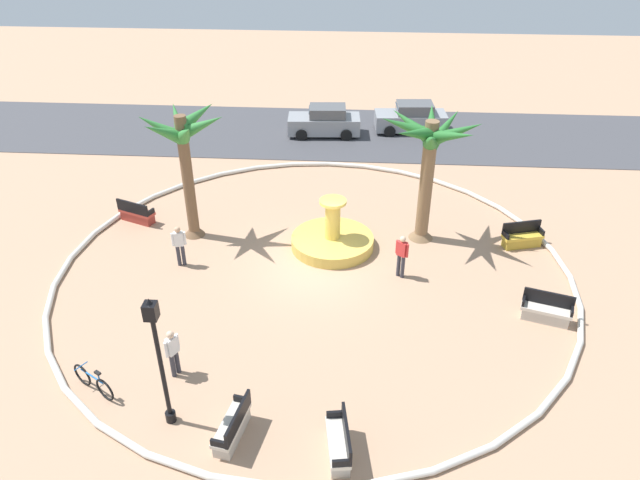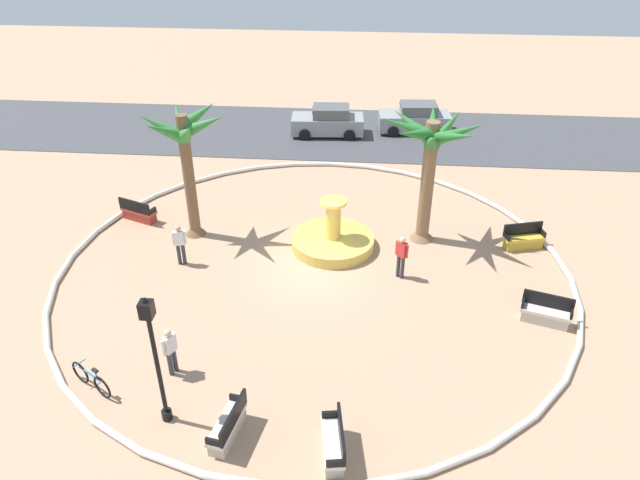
# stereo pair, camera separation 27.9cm
# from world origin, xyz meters

# --- Properties ---
(ground_plane) EXTENTS (80.00, 80.00, 0.00)m
(ground_plane) POSITION_xyz_m (0.00, 0.00, 0.00)
(ground_plane) COLOR tan
(plaza_curb) EXTENTS (18.86, 18.86, 0.20)m
(plaza_curb) POSITION_xyz_m (0.00, 0.00, 0.10)
(plaza_curb) COLOR silver
(plaza_curb) RESTS_ON ground
(street_asphalt) EXTENTS (48.00, 8.00, 0.03)m
(street_asphalt) POSITION_xyz_m (0.00, 13.83, 0.01)
(street_asphalt) COLOR #424247
(street_asphalt) RESTS_ON ground
(fountain) EXTENTS (3.24, 3.24, 2.09)m
(fountain) POSITION_xyz_m (0.59, 1.63, 0.30)
(fountain) COLOR gold
(fountain) RESTS_ON ground
(palm_tree_near_fountain) EXTENTS (3.36, 3.21, 5.34)m
(palm_tree_near_fountain) POSITION_xyz_m (-5.07, 2.19, 3.87)
(palm_tree_near_fountain) COLOR brown
(palm_tree_near_fountain) RESTS_ON ground
(palm_tree_by_curb) EXTENTS (3.82, 3.76, 5.22)m
(palm_tree_by_curb) POSITION_xyz_m (4.11, 2.58, 3.86)
(palm_tree_by_curb) COLOR brown
(palm_tree_by_curb) RESTS_ON ground
(bench_east) EXTENTS (1.67, 1.06, 1.00)m
(bench_east) POSITION_xyz_m (-7.77, 3.09, 0.35)
(bench_east) COLOR #B73D33
(bench_east) RESTS_ON ground
(bench_west) EXTENTS (0.80, 1.67, 1.00)m
(bench_west) POSITION_xyz_m (-1.51, -7.85, 0.35)
(bench_west) COLOR beige
(bench_west) RESTS_ON ground
(bench_north) EXTENTS (1.68, 0.95, 1.00)m
(bench_north) POSITION_xyz_m (7.81, -2.41, 0.35)
(bench_north) COLOR beige
(bench_north) RESTS_ON ground
(bench_southeast) EXTENTS (1.68, 0.90, 1.00)m
(bench_southeast) POSITION_xyz_m (8.04, 2.23, 0.35)
(bench_southeast) COLOR gold
(bench_southeast) RESTS_ON ground
(bench_southwest) EXTENTS (0.73, 1.66, 1.00)m
(bench_southwest) POSITION_xyz_m (1.26, -8.19, 0.35)
(bench_southwest) COLOR beige
(bench_southwest) RESTS_ON ground
(lamppost) EXTENTS (0.32, 0.32, 4.10)m
(lamppost) POSITION_xyz_m (-3.29, -7.41, 2.40)
(lamppost) COLOR black
(lamppost) RESTS_ON ground
(bicycle_red_frame) EXTENTS (1.51, 0.94, 0.94)m
(bicycle_red_frame) POSITION_xyz_m (-5.73, -6.54, 0.38)
(bicycle_red_frame) COLOR black
(bicycle_red_frame) RESTS_ON ground
(person_cyclist_helmet) EXTENTS (0.34, 0.47, 1.61)m
(person_cyclist_helmet) POSITION_xyz_m (-3.63, -5.69, 0.90)
(person_cyclist_helmet) COLOR #33333D
(person_cyclist_helmet) RESTS_ON ground
(person_cyclist_photo) EXTENTS (0.45, 0.36, 1.70)m
(person_cyclist_photo) POSITION_xyz_m (3.16, -0.21, 0.96)
(person_cyclist_photo) COLOR #33333D
(person_cyclist_photo) RESTS_ON ground
(person_pedestrian_stroll) EXTENTS (0.51, 0.29, 1.65)m
(person_pedestrian_stroll) POSITION_xyz_m (-5.00, -0.02, 0.92)
(person_pedestrian_stroll) COLOR #33333D
(person_pedestrian_stroll) RESTS_ON ground
(parked_car_leftmost) EXTENTS (4.09, 2.10, 1.67)m
(parked_car_leftmost) POSITION_xyz_m (-0.46, 13.52, 0.78)
(parked_car_leftmost) COLOR gray
(parked_car_leftmost) RESTS_ON ground
(parked_car_second) EXTENTS (4.11, 2.13, 1.67)m
(parked_car_second) POSITION_xyz_m (4.42, 14.41, 0.78)
(parked_car_second) COLOR gray
(parked_car_second) RESTS_ON ground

